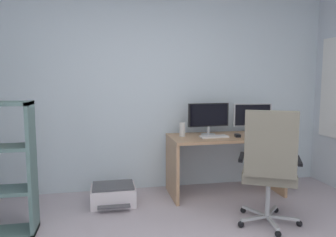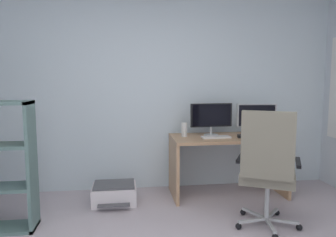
% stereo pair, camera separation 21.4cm
% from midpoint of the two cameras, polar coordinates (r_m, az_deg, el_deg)
% --- Properties ---
extents(wall_back, '(4.88, 0.10, 2.59)m').
position_cam_midpoint_polar(wall_back, '(4.19, -2.09, 5.19)').
color(wall_back, silver).
rests_on(wall_back, ground).
extents(desk, '(1.37, 0.66, 0.73)m').
position_cam_midpoint_polar(desk, '(4.06, 12.00, -5.88)').
color(desk, tan).
rests_on(desk, ground).
extents(monitor_main, '(0.53, 0.18, 0.40)m').
position_cam_midpoint_polar(monitor_main, '(4.03, 9.19, 0.35)').
color(monitor_main, '#B2B5B7').
rests_on(monitor_main, desk).
extents(monitor_secondary, '(0.50, 0.18, 0.39)m').
position_cam_midpoint_polar(monitor_secondary, '(4.24, 16.81, 0.30)').
color(monitor_secondary, '#B2B5B7').
rests_on(monitor_secondary, desk).
extents(keyboard, '(0.35, 0.15, 0.02)m').
position_cam_midpoint_polar(keyboard, '(3.89, 10.07, -3.26)').
color(keyboard, silver).
rests_on(keyboard, desk).
extents(computer_mouse, '(0.08, 0.11, 0.03)m').
position_cam_midpoint_polar(computer_mouse, '(3.97, 14.21, -3.08)').
color(computer_mouse, black).
rests_on(computer_mouse, desk).
extents(desktop_speaker, '(0.07, 0.07, 0.17)m').
position_cam_midpoint_polar(desktop_speaker, '(3.92, 4.47, -2.01)').
color(desktop_speaker, silver).
rests_on(desktop_speaker, desk).
extents(office_chair, '(0.68, 0.72, 1.15)m').
position_cam_midpoint_polar(office_chair, '(3.17, 19.13, -8.07)').
color(office_chair, '#B7BABC').
rests_on(office_chair, ground).
extents(printer, '(0.50, 0.47, 0.23)m').
position_cam_midpoint_polar(printer, '(3.84, -7.89, -13.04)').
color(printer, silver).
rests_on(printer, ground).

